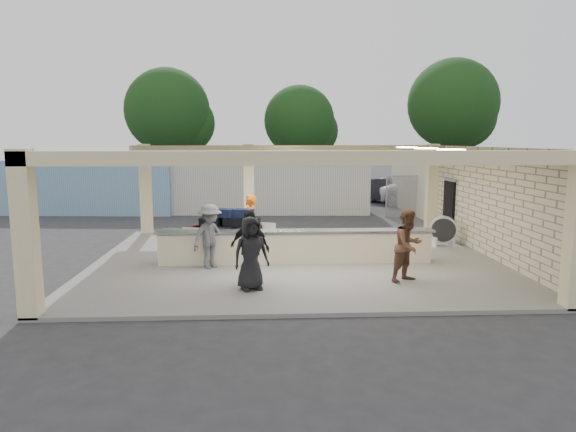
{
  "coord_description": "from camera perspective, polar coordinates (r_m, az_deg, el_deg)",
  "views": [
    {
      "loc": [
        -0.97,
        -15.33,
        3.73
      ],
      "look_at": [
        -0.15,
        1.0,
        1.28
      ],
      "focal_mm": 32.0,
      "sensor_mm": 36.0,
      "label": 1
    }
  ],
  "objects": [
    {
      "name": "baggage_counter",
      "position": [
        15.19,
        0.85,
        -3.42
      ],
      "size": [
        8.2,
        0.58,
        0.98
      ],
      "color": "beige",
      "rests_on": "pavilion"
    },
    {
      "name": "passenger_d",
      "position": [
        12.47,
        -4.16,
        -4.14
      ],
      "size": [
        0.95,
        0.67,
        1.8
      ],
      "primitive_type": "imported",
      "rotation": [
        0.0,
        0.0,
        0.4
      ],
      "color": "black",
      "rests_on": "pavilion"
    },
    {
      "name": "ground",
      "position": [
        15.81,
        0.73,
        -5.13
      ],
      "size": [
        120.0,
        120.0,
        0.0
      ],
      "primitive_type": "plane",
      "color": "#29292B",
      "rests_on": "ground"
    },
    {
      "name": "baggage_handler",
      "position": [
        16.41,
        -4.28,
        -0.93
      ],
      "size": [
        0.46,
        0.73,
        1.89
      ],
      "primitive_type": "imported",
      "rotation": [
        0.0,
        0.0,
        4.59
      ],
      "color": "#D85A0B",
      "rests_on": "pavilion"
    },
    {
      "name": "tree_left",
      "position": [
        40.1,
        -12.73,
        10.96
      ],
      "size": [
        6.6,
        6.3,
        9.0
      ],
      "color": "#382619",
      "rests_on": "ground"
    },
    {
      "name": "passenger_b",
      "position": [
        12.88,
        -4.29,
        -3.52
      ],
      "size": [
        1.16,
        0.93,
        1.9
      ],
      "primitive_type": "imported",
      "rotation": [
        0.0,
        0.0,
        -0.55
      ],
      "color": "black",
      "rests_on": "pavilion"
    },
    {
      "name": "drum_fan",
      "position": [
        18.47,
        16.87,
        -1.47
      ],
      "size": [
        0.96,
        0.55,
        1.02
      ],
      "rotation": [
        0.0,
        0.0,
        -0.27
      ],
      "color": "silver",
      "rests_on": "pavilion"
    },
    {
      "name": "fence",
      "position": [
        27.25,
        23.23,
        2.19
      ],
      "size": [
        12.06,
        0.06,
        2.03
      ],
      "color": "gray",
      "rests_on": "ground"
    },
    {
      "name": "passenger_c",
      "position": [
        14.66,
        -8.63,
        -2.25
      ],
      "size": [
        1.14,
        1.11,
        1.83
      ],
      "primitive_type": "imported",
      "rotation": [
        0.0,
        0.0,
        0.76
      ],
      "color": "#505055",
      "rests_on": "pavilion"
    },
    {
      "name": "adjacent_building",
      "position": [
        27.49,
        19.57,
        3.58
      ],
      "size": [
        6.0,
        8.0,
        3.2
      ],
      "primitive_type": "cube",
      "color": "beige",
      "rests_on": "ground"
    },
    {
      "name": "car_white_b",
      "position": [
        30.68,
        20.81,
        2.3
      ],
      "size": [
        4.76,
        2.86,
        1.41
      ],
      "primitive_type": "imported",
      "rotation": [
        0.0,
        0.0,
        1.29
      ],
      "color": "silver",
      "rests_on": "ground"
    },
    {
      "name": "luggage_cart",
      "position": [
        16.26,
        -6.65,
        -1.59
      ],
      "size": [
        2.88,
        2.27,
        1.47
      ],
      "rotation": [
        0.0,
        0.0,
        -0.32
      ],
      "color": "silver",
      "rests_on": "pavilion"
    },
    {
      "name": "car_white_a",
      "position": [
        30.04,
        15.54,
        2.54
      ],
      "size": [
        5.92,
        4.5,
        1.53
      ],
      "primitive_type": "imported",
      "rotation": [
        0.0,
        0.0,
        1.15
      ],
      "color": "silver",
      "rests_on": "ground"
    },
    {
      "name": "tree_mid",
      "position": [
        41.64,
        1.69,
        10.2
      ],
      "size": [
        6.0,
        5.6,
        8.0
      ],
      "color": "#382619",
      "rests_on": "ground"
    },
    {
      "name": "car_dark",
      "position": [
        30.97,
        11.26,
        2.77
      ],
      "size": [
        4.32,
        3.9,
        1.44
      ],
      "primitive_type": "imported",
      "rotation": [
        0.0,
        0.0,
        0.89
      ],
      "color": "black",
      "rests_on": "ground"
    },
    {
      "name": "passenger_a",
      "position": [
        13.5,
        13.23,
        -3.21
      ],
      "size": [
        0.98,
        0.84,
        1.87
      ],
      "primitive_type": "imported",
      "rotation": [
        0.0,
        0.0,
        0.59
      ],
      "color": "brown",
      "rests_on": "pavilion"
    },
    {
      "name": "pavilion",
      "position": [
        16.22,
        1.34,
        0.07
      ],
      "size": [
        12.01,
        10.0,
        3.55
      ],
      "color": "slate",
      "rests_on": "ground"
    },
    {
      "name": "container_blue",
      "position": [
        28.39,
        -22.68,
        3.06
      ],
      "size": [
        10.59,
        3.28,
        2.71
      ],
      "primitive_type": "cube",
      "rotation": [
        0.0,
        0.0,
        -0.07
      ],
      "color": "#7FA6CC",
      "rests_on": "ground"
    },
    {
      "name": "tree_right",
      "position": [
        43.35,
        18.16,
        11.38
      ],
      "size": [
        7.2,
        7.0,
        10.0
      ],
      "color": "#382619",
      "rests_on": "ground"
    },
    {
      "name": "container_white",
      "position": [
        26.51,
        -4.91,
        3.37
      ],
      "size": [
        12.75,
        3.18,
        2.74
      ],
      "primitive_type": "cube",
      "rotation": [
        0.0,
        0.0,
        -0.05
      ],
      "color": "silver",
      "rests_on": "ground"
    }
  ]
}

